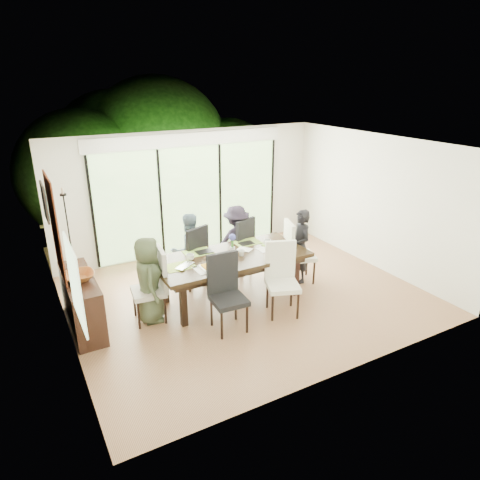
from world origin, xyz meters
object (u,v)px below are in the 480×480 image
chair_left_end (148,286)px  person_far_right (236,241)px  person_far_left (189,250)px  laptop (188,267)px  table_top (231,257)px  person_right_end (300,246)px  chair_far_right (236,246)px  cup_c (267,243)px  chair_right_end (301,251)px  person_left_end (149,280)px  chair_near_right (283,280)px  vase (232,250)px  chair_near_left (229,294)px  sideboard (82,302)px  cup_b (242,253)px  bowl (79,276)px  cup_a (190,257)px  chair_far_left (189,255)px

chair_left_end → person_far_right: person_far_right is taller
person_far_left → laptop: bearing=65.1°
table_top → person_right_end: bearing=0.0°
chair_far_right → cup_c: size_ratio=8.87×
chair_right_end → person_left_end: size_ratio=0.85×
cup_c → person_left_end: bearing=-177.5°
chair_far_right → table_top: bearing=35.7°
chair_near_right → vase: bearing=136.7°
person_left_end → chair_near_left: bearing=-120.2°
cup_c → sideboard: size_ratio=0.09×
person_far_left → sideboard: person_far_left is taller
sideboard → chair_right_end: bearing=-4.6°
chair_left_end → cup_b: size_ratio=11.00×
vase → chair_near_left: bearing=-120.9°
person_right_end → vase: bearing=-82.6°
chair_near_left → laptop: chair_near_left is taller
chair_right_end → person_right_end: person_right_end is taller
person_far_left → laptop: size_ratio=3.91×
chair_far_right → bowl: size_ratio=2.68×
chair_far_right → vase: 0.99m
chair_right_end → chair_near_right: same height
table_top → cup_c: 0.81m
table_top → cup_b: cup_b is taller
laptop → cup_a: cup_a is taller
person_left_end → person_far_left: 1.32m
cup_a → sideboard: (-1.78, 0.17, -0.45)m
chair_far_left → chair_near_right: (0.95, -1.72, 0.00)m
person_left_end → bowl: size_ratio=3.14×
cup_c → cup_a: bearing=178.1°
person_left_end → person_far_right: 2.19m
chair_left_end → bowl: (-0.98, 0.22, 0.31)m
person_right_end → laptop: 2.34m
chair_near_right → bowl: 3.18m
chair_far_right → cup_a: bearing=7.9°
cup_a → cup_c: bearing=-1.9°
chair_right_end → chair_near_left: same height
cup_b → vase: bearing=123.7°
chair_left_end → vase: size_ratio=9.17×
chair_near_right → sideboard: (-2.98, 1.19, -0.18)m
table_top → cup_a: cup_a is taller
cup_c → chair_left_end: bearing=-177.5°
chair_far_left → person_far_right: bearing=156.6°
chair_right_end → bowl: size_ratio=2.68×
chair_left_end → chair_far_left: same height
person_right_end → sideboard: (-3.96, 0.32, -0.28)m
chair_far_right → sideboard: (-3.03, -0.53, -0.18)m
person_right_end → chair_far_right: bearing=-123.0°
person_far_left → cup_c: (1.25, -0.73, 0.17)m
chair_far_right → chair_right_end: bearing=116.8°
cup_a → bowl: bearing=177.9°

